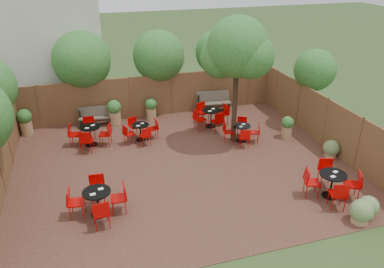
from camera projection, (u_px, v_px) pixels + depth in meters
name	position (u px, v px, depth m)	size (l,w,h in m)	color
ground	(181.00, 166.00, 14.09)	(80.00, 80.00, 0.00)	#354F23
courtyard_paving	(181.00, 166.00, 14.09)	(12.00, 10.00, 0.02)	#3C2018
fence_back	(153.00, 96.00, 17.96)	(12.00, 0.08, 2.00)	brown
fence_right	(325.00, 122.00, 15.23)	(0.08, 10.00, 2.00)	brown
neighbour_building	(44.00, 25.00, 18.07)	(5.00, 4.00, 8.00)	beige
overhang_foliage	(88.00, 80.00, 14.51)	(15.43, 10.72, 2.59)	#296821
courtyard_tree	(237.00, 51.00, 14.31)	(2.57, 2.47, 5.09)	black
park_bench_left	(95.00, 116.00, 17.15)	(1.43, 0.58, 0.86)	brown
park_bench_right	(214.00, 101.00, 18.62)	(1.67, 0.69, 1.00)	brown
bistro_tables	(185.00, 148.00, 14.33)	(8.93, 7.96, 0.96)	black
planters	(125.00, 116.00, 16.83)	(11.14, 4.18, 1.15)	#A07950
low_shrubs	(352.00, 187.00, 12.18)	(2.21, 4.28, 0.73)	#A07950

